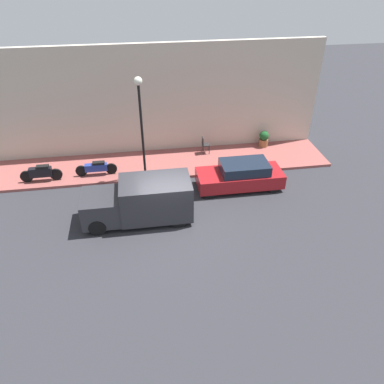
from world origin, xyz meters
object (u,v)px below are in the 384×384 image
object	(u,v)px
motorcycle_black	(41,173)
motorcycle_blue	(96,168)
cafe_chair	(205,144)
delivery_van	(139,201)
parked_car	(241,175)
potted_plant	(264,139)
streetlamp	(140,110)

from	to	relation	value
motorcycle_black	motorcycle_blue	world-z (taller)	motorcycle_black
cafe_chair	delivery_van	bearing A→B (deg)	144.63
motorcycle_black	motorcycle_blue	distance (m)	2.65
motorcycle_black	cafe_chair	size ratio (longest dim) A/B	2.12
parked_car	potted_plant	size ratio (longest dim) A/B	4.43
streetlamp	potted_plant	xyz separation A→B (m)	(2.20, -6.91, -3.01)
parked_car	delivery_van	distance (m)	5.22
motorcycle_black	streetlamp	world-z (taller)	streetlamp
motorcycle_blue	streetlamp	size ratio (longest dim) A/B	0.41
streetlamp	cafe_chair	distance (m)	4.87
parked_car	streetlamp	world-z (taller)	streetlamp
motorcycle_black	cafe_chair	xyz separation A→B (m)	(1.68, -8.46, 0.09)
motorcycle_black	potted_plant	xyz separation A→B (m)	(1.98, -11.97, 0.01)
delivery_van	streetlamp	world-z (taller)	streetlamp
parked_car	potted_plant	world-z (taller)	parked_car
motorcycle_blue	cafe_chair	world-z (taller)	cafe_chair
parked_car	cafe_chair	distance (m)	3.69
cafe_chair	streetlamp	bearing A→B (deg)	119.35
motorcycle_blue	potted_plant	world-z (taller)	potted_plant
streetlamp	parked_car	bearing A→B (deg)	-109.60
streetlamp	potted_plant	distance (m)	7.85
potted_plant	motorcycle_blue	bearing A→B (deg)	100.94
parked_car	motorcycle_black	distance (m)	9.76
motorcycle_blue	streetlamp	distance (m)	3.93
delivery_van	cafe_chair	world-z (taller)	delivery_van
streetlamp	potted_plant	world-z (taller)	streetlamp
motorcycle_blue	streetlamp	bearing A→B (deg)	-99.42
parked_car	delivery_van	world-z (taller)	delivery_van
motorcycle_blue	parked_car	bearing A→B (deg)	-106.15
cafe_chair	parked_car	bearing A→B (deg)	-162.23
motorcycle_black	motorcycle_blue	size ratio (longest dim) A/B	0.97
parked_car	motorcycle_blue	world-z (taller)	parked_car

